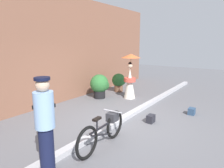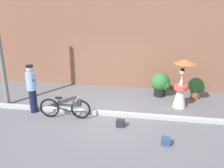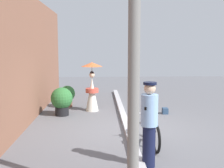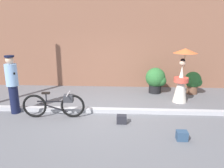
% 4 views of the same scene
% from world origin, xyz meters
% --- Properties ---
extents(ground_plane, '(30.00, 30.00, 0.00)m').
position_xyz_m(ground_plane, '(0.00, 0.00, 0.00)').
color(ground_plane, slate).
extents(building_wall, '(14.00, 0.40, 4.09)m').
position_xyz_m(building_wall, '(0.00, 3.20, 2.05)').
color(building_wall, brown).
rests_on(building_wall, ground_plane).
extents(sidewalk_curb, '(14.00, 0.20, 0.12)m').
position_xyz_m(sidewalk_curb, '(0.00, 0.00, 0.06)').
color(sidewalk_curb, '#B2B2B7').
rests_on(sidewalk_curb, ground_plane).
extents(bicycle_near_officer, '(1.77, 0.48, 0.75)m').
position_xyz_m(bicycle_near_officer, '(-1.35, -0.45, 0.39)').
color(bicycle_near_officer, black).
rests_on(bicycle_near_officer, ground_plane).
extents(person_officer, '(0.34, 0.34, 1.73)m').
position_xyz_m(person_officer, '(-2.69, -0.19, 0.93)').
color(person_officer, '#141938').
rests_on(person_officer, ground_plane).
extents(person_with_parasol, '(0.79, 0.79, 1.85)m').
position_xyz_m(person_with_parasol, '(2.52, 1.11, 0.93)').
color(person_with_parasol, silver).
rests_on(person_with_parasol, ground_plane).
extents(potted_plant_by_door, '(0.79, 0.77, 1.00)m').
position_xyz_m(potted_plant_by_door, '(1.83, 2.14, 0.55)').
color(potted_plant_by_door, black).
rests_on(potted_plant_by_door, ground_plane).
extents(potted_plant_small, '(0.64, 0.63, 0.87)m').
position_xyz_m(potted_plant_small, '(3.25, 2.12, 0.49)').
color(potted_plant_small, brown).
rests_on(potted_plant_small, ground_plane).
extents(backpack_on_pavement, '(0.27, 0.18, 0.23)m').
position_xyz_m(backpack_on_pavement, '(0.52, -0.76, 0.12)').
color(backpack_on_pavement, '#26262D').
rests_on(backpack_on_pavement, ground_plane).
extents(backpack_spare, '(0.24, 0.20, 0.22)m').
position_xyz_m(backpack_spare, '(1.90, -1.57, 0.11)').
color(backpack_spare, navy).
rests_on(backpack_spare, ground_plane).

